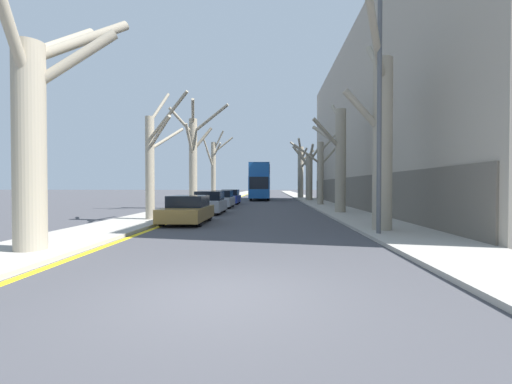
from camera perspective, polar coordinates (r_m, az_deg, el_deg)
name	(u,v)px	position (r m, az deg, el deg)	size (l,w,h in m)	color
ground_plane	(217,296)	(5.86, -6.50, -16.88)	(300.00, 300.00, 0.00)	#424247
sidewalk_left	(230,197)	(55.93, -4.31, -0.76)	(3.01, 120.00, 0.12)	#A39E93
sidewalk_right	(301,197)	(55.75, 7.50, -0.77)	(3.01, 120.00, 0.12)	#A39E93
building_facade_right	(410,121)	(31.23, 24.24, 10.78)	(10.08, 38.30, 14.30)	#9E9384
kerb_line_stripe	(241,197)	(55.75, -2.59, -0.82)	(0.24, 120.00, 0.01)	yellow
street_tree_left_0	(35,125)	(10.84, -32.91, 9.31)	(2.36, 4.20, 7.38)	gray
street_tree_left_1	(153,160)	(18.10, -16.86, 5.07)	(2.48, 3.47, 6.77)	gray
street_tree_left_2	(194,157)	(27.30, -10.35, 5.82)	(4.52, 2.64, 8.14)	gray
street_tree_left_3	(214,168)	(36.17, -7.08, 3.99)	(3.31, 4.47, 7.56)	gray
street_tree_right_0	(381,134)	(14.10, 20.14, 9.06)	(2.50, 4.89, 8.15)	gray
street_tree_right_1	(339,157)	(22.79, 13.67, 5.64)	(2.30, 3.37, 7.44)	gray
street_tree_right_2	(321,170)	(31.79, 10.78, 3.67)	(4.86, 1.40, 7.56)	gray
street_tree_right_3	(309,173)	(41.31, 8.77, 3.15)	(3.68, 2.80, 6.91)	gray
street_tree_right_4	(301,169)	(49.96, 7.48, 3.75)	(3.62, 3.06, 8.45)	gray
double_decker_bus	(260,180)	(45.03, 0.75, 2.02)	(2.49, 11.69, 4.56)	#19519E
parked_car_0	(188,210)	(16.84, -11.32, -2.96)	(1.90, 4.17, 1.33)	olive
parked_car_1	(209,203)	(22.51, -7.79, -1.83)	(1.85, 4.02, 1.45)	#9EA3AD
parked_car_2	(222,200)	(28.39, -5.64, -1.25)	(1.70, 4.28, 1.42)	#9EA3AD
parked_car_3	(230,197)	(34.00, -4.29, -0.86)	(1.77, 4.19, 1.43)	navy
lamp_post	(377,92)	(13.22, 19.51, 15.37)	(1.40, 0.20, 9.23)	#4C4F54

